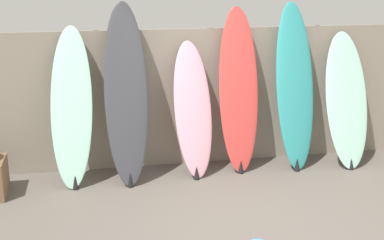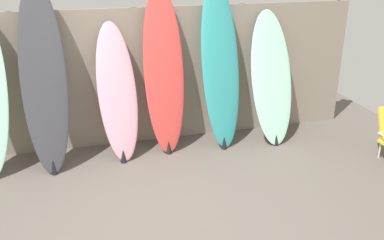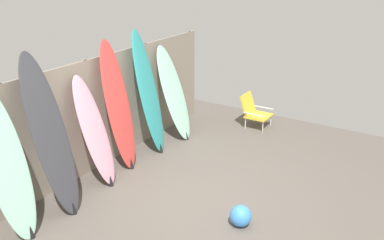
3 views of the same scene
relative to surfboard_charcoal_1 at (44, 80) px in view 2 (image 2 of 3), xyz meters
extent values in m
plane|color=#5B544C|center=(1.12, -1.59, -1.07)|extent=(7.68, 7.68, 0.00)
cube|color=gray|center=(1.12, 0.41, -0.17)|extent=(6.08, 0.04, 1.80)
cylinder|color=slate|center=(-0.32, 0.45, -0.17)|extent=(0.10, 0.10, 1.80)
cylinder|color=slate|center=(1.12, 0.45, -0.17)|extent=(0.10, 0.10, 1.80)
cylinder|color=slate|center=(2.56, 0.45, -0.17)|extent=(0.10, 0.10, 1.80)
cylinder|color=slate|center=(4.00, 0.45, -0.17)|extent=(0.10, 0.10, 1.80)
ellipsoid|color=#38383D|center=(0.00, 0.00, 0.01)|extent=(0.53, 0.67, 2.17)
cone|color=black|center=(0.00, -0.28, -0.98)|extent=(0.08, 0.08, 0.17)
ellipsoid|color=pink|center=(0.83, 0.05, -0.23)|extent=(0.54, 0.64, 1.68)
cone|color=black|center=(0.83, -0.19, -0.98)|extent=(0.08, 0.08, 0.16)
ellipsoid|color=#D13D38|center=(1.42, 0.10, -0.03)|extent=(0.51, 0.47, 2.09)
cone|color=black|center=(1.42, -0.10, -0.98)|extent=(0.08, 0.08, 0.16)
ellipsoid|color=teal|center=(2.16, 0.07, 0.00)|extent=(0.58, 0.59, 2.14)
cone|color=black|center=(2.16, -0.16, -0.98)|extent=(0.08, 0.08, 0.16)
ellipsoid|color=#9ED6BC|center=(2.88, 0.04, -0.20)|extent=(0.57, 0.64, 1.74)
cone|color=black|center=(2.88, -0.23, -0.99)|extent=(0.08, 0.08, 0.14)
cylinder|color=silver|center=(3.96, -0.93, -0.96)|extent=(0.02, 0.02, 0.22)
camera|label=1|loc=(-0.37, -6.26, 1.52)|focal=50.00mm
camera|label=2|loc=(0.39, -4.99, 1.41)|focal=40.00mm
camera|label=3|loc=(-3.31, -4.24, 2.23)|focal=40.00mm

